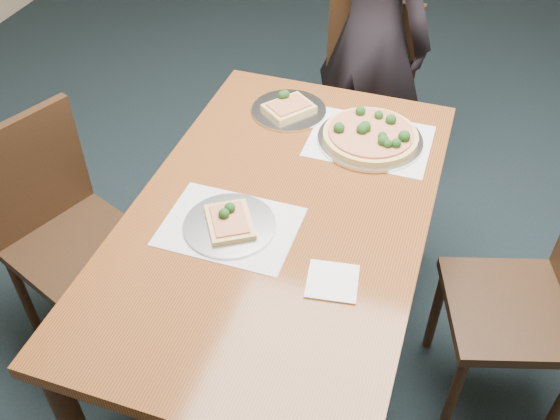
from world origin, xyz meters
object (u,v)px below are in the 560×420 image
(chair_left, at_px, (60,224))
(dining_table, at_px, (280,231))
(chair_right, at_px, (542,297))
(slice_plate_near, at_px, (230,223))
(pizza_pan, at_px, (371,136))
(diner, at_px, (372,35))
(chair_far, at_px, (364,91))
(slice_plate_far, at_px, (289,108))

(chair_left, bearing_deg, dining_table, -63.12)
(chair_right, xyz_separation_m, slice_plate_near, (-0.96, -0.23, 0.25))
(dining_table, height_order, slice_plate_near, slice_plate_near)
(chair_right, distance_m, slice_plate_near, 1.02)
(pizza_pan, bearing_deg, slice_plate_near, -118.95)
(chair_left, distance_m, pizza_pan, 1.15)
(dining_table, relative_size, diner, 0.98)
(chair_far, relative_size, pizza_pan, 2.46)
(dining_table, bearing_deg, pizza_pan, 66.89)
(slice_plate_far, bearing_deg, dining_table, -74.87)
(slice_plate_far, bearing_deg, chair_far, 74.21)
(dining_table, relative_size, chair_left, 1.65)
(slice_plate_near, bearing_deg, chair_far, 83.24)
(diner, bearing_deg, dining_table, 108.14)
(chair_right, relative_size, slice_plate_far, 3.25)
(chair_right, xyz_separation_m, diner, (-0.81, 1.08, 0.25))
(slice_plate_near, bearing_deg, chair_left, 176.76)
(chair_left, height_order, chair_right, same)
(chair_far, relative_size, diner, 0.59)
(chair_left, relative_size, pizza_pan, 2.46)
(pizza_pan, height_order, slice_plate_near, pizza_pan)
(slice_plate_near, bearing_deg, pizza_pan, 61.05)
(dining_table, xyz_separation_m, chair_far, (0.03, 1.14, -0.14))
(chair_right, xyz_separation_m, pizza_pan, (-0.65, 0.33, 0.26))
(diner, bearing_deg, slice_plate_near, 103.03)
(pizza_pan, relative_size, slice_plate_near, 1.32)
(chair_left, height_order, diner, diner)
(dining_table, distance_m, pizza_pan, 0.49)
(chair_far, relative_size, chair_left, 1.00)
(chair_far, height_order, diner, diner)
(chair_far, distance_m, diner, 0.26)
(diner, height_order, slice_plate_far, diner)
(dining_table, height_order, pizza_pan, pizza_pan)
(chair_right, bearing_deg, chair_left, -100.04)
(chair_far, height_order, pizza_pan, chair_far)
(chair_left, height_order, pizza_pan, chair_left)
(chair_left, xyz_separation_m, slice_plate_near, (0.68, -0.04, 0.25))
(chair_far, xyz_separation_m, slice_plate_far, (-0.17, -0.61, 0.25))
(slice_plate_near, bearing_deg, diner, 83.48)
(chair_right, relative_size, diner, 0.59)
(chair_far, xyz_separation_m, slice_plate_near, (-0.15, -1.26, 0.25))
(slice_plate_near, distance_m, slice_plate_far, 0.65)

